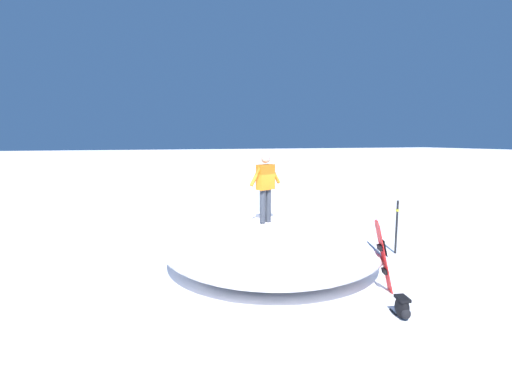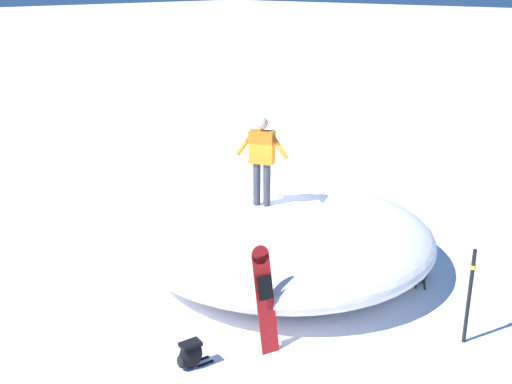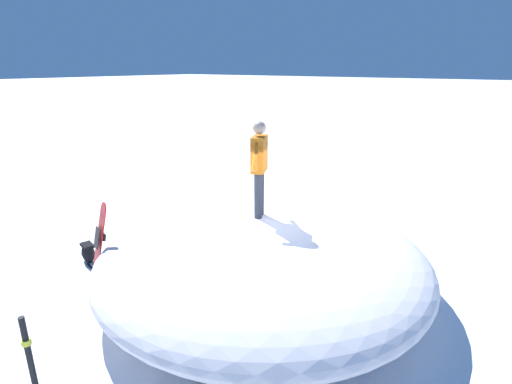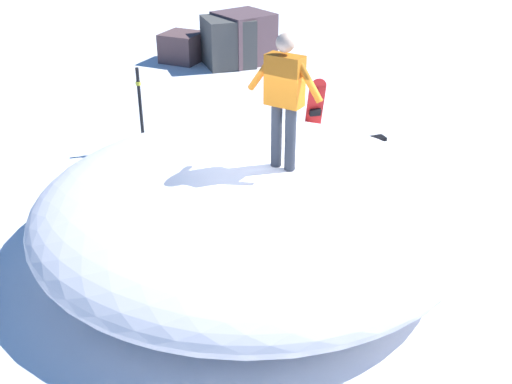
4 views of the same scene
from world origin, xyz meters
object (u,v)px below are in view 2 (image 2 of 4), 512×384
Objects in this scene: snowboard_primary_upright at (265,297)px; backpack_far at (421,271)px; backpack_near at (190,354)px; snowboarder_standing at (262,155)px; trail_marker_pole at (469,294)px.

snowboard_primary_upright reaches higher than backpack_far.
snowboard_primary_upright is 1.38m from backpack_near.
snowboarder_standing reaches higher than backpack_far.
trail_marker_pole reaches higher than backpack_far.
backpack_far is (1.10, 4.81, -0.04)m from backpack_near.
snowboard_primary_upright is 1.03× the size of trail_marker_pole.
backpack_far is 2.22m from trail_marker_pole.
backpack_near is at bearing -64.68° from snowboarder_standing.
backpack_near is 4.93m from backpack_far.
backpack_far is at bearing 136.76° from trail_marker_pole.
trail_marker_pole reaches higher than backpack_near.
backpack_near is 4.32m from trail_marker_pole.
snowboard_primary_upright is at bearing -135.24° from trail_marker_pole.
trail_marker_pole is at bearing 44.76° from snowboard_primary_upright.
backpack_near reaches higher than backpack_far.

